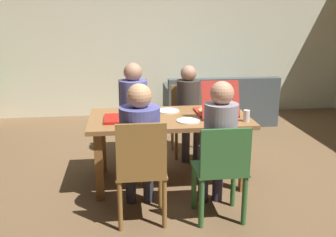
% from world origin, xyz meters
% --- Properties ---
extents(ground_plane, '(20.00, 20.00, 0.00)m').
position_xyz_m(ground_plane, '(0.00, 0.00, 0.00)').
color(ground_plane, brown).
extents(back_wall, '(7.32, 0.12, 2.87)m').
position_xyz_m(back_wall, '(0.00, 2.96, 1.44)').
color(back_wall, beige).
rests_on(back_wall, ground).
extents(dining_table, '(1.68, 0.90, 0.73)m').
position_xyz_m(dining_table, '(0.00, 0.00, 0.64)').
color(dining_table, brown).
rests_on(dining_table, ground).
extents(chair_0, '(0.43, 0.40, 0.95)m').
position_xyz_m(chair_0, '(-0.35, -0.87, 0.52)').
color(chair_0, olive).
rests_on(chair_0, ground).
extents(person_0, '(0.34, 0.55, 1.24)m').
position_xyz_m(person_0, '(-0.35, -0.73, 0.73)').
color(person_0, '#2C2C39').
rests_on(person_0, ground).
extents(chair_1, '(0.44, 0.40, 0.89)m').
position_xyz_m(chair_1, '(0.34, -0.89, 0.48)').
color(chair_1, '#336733').
rests_on(chair_1, ground).
extents(person_1, '(0.29, 0.49, 1.25)m').
position_xyz_m(person_1, '(0.34, -0.76, 0.72)').
color(person_1, '#342D47').
rests_on(person_1, ground).
extents(chair_2, '(0.40, 0.43, 0.88)m').
position_xyz_m(chair_2, '(0.34, 0.88, 0.50)').
color(chair_2, olive).
rests_on(chair_2, ground).
extents(person_2, '(0.29, 0.48, 1.16)m').
position_xyz_m(person_2, '(0.34, 0.73, 0.68)').
color(person_2, '#3E3F44').
rests_on(person_2, ground).
extents(chair_3, '(0.38, 0.40, 0.97)m').
position_xyz_m(chair_3, '(-0.35, 0.88, 0.52)').
color(chair_3, brown).
rests_on(chair_3, ground).
extents(person_3, '(0.34, 0.51, 1.21)m').
position_xyz_m(person_3, '(-0.35, 0.74, 0.72)').
color(person_3, '#382D3F').
rests_on(person_3, ground).
extents(pizza_box_0, '(0.39, 0.52, 0.39)m').
position_xyz_m(pizza_box_0, '(0.50, 0.03, 0.79)').
color(pizza_box_0, '#AF2B22').
rests_on(pizza_box_0, dining_table).
extents(pizza_box_1, '(0.35, 0.35, 0.03)m').
position_xyz_m(pizza_box_1, '(-0.50, -0.07, 0.75)').
color(pizza_box_1, '#AD1A13').
rests_on(pizza_box_1, dining_table).
extents(plate_0, '(0.25, 0.25, 0.01)m').
position_xyz_m(plate_0, '(0.01, 0.22, 0.74)').
color(plate_0, white).
rests_on(plate_0, dining_table).
extents(plate_1, '(0.24, 0.24, 0.01)m').
position_xyz_m(plate_1, '(0.17, -0.21, 0.74)').
color(plate_1, white).
rests_on(plate_1, dining_table).
extents(drinking_glass_0, '(0.07, 0.07, 0.12)m').
position_xyz_m(drinking_glass_0, '(0.75, -0.29, 0.79)').
color(drinking_glass_0, silver).
rests_on(drinking_glass_0, dining_table).
extents(drinking_glass_1, '(0.07, 0.07, 0.13)m').
position_xyz_m(drinking_glass_1, '(-0.25, -0.32, 0.80)').
color(drinking_glass_1, silver).
rests_on(drinking_glass_1, dining_table).
extents(couch, '(1.78, 0.88, 0.80)m').
position_xyz_m(couch, '(1.12, 2.22, 0.29)').
color(couch, '#454E51').
rests_on(couch, ground).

